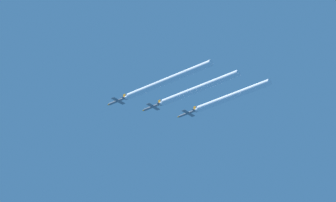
{
  "coord_description": "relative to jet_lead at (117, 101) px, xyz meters",
  "views": [
    {
      "loc": [
        -333.56,
        -284.75,
        2.55
      ],
      "look_at": [
        -0.08,
        -9.07,
        237.4
      ],
      "focal_mm": 123.81,
      "sensor_mm": 36.0,
      "label": 1
    }
  ],
  "objects": [
    {
      "name": "smoke_trail_third_echelon",
      "position": [
        22.79,
        -44.53,
        -3.55
      ],
      "size": [
        2.76,
        38.64,
        2.76
      ],
      "color": "white"
    },
    {
      "name": "jet_second_echelon",
      "position": [
        11.64,
        -9.79,
        -1.38
      ],
      "size": [
        7.41,
        10.79,
        2.59
      ],
      "color": "slate"
    },
    {
      "name": "smoke_trail_second_echelon",
      "position": [
        11.64,
        -35.48,
        -1.4
      ],
      "size": [
        2.76,
        41.45,
        2.76
      ],
      "color": "white"
    },
    {
      "name": "smoke_trail_lead",
      "position": [
        0.0,
        -28.09,
        -0.03
      ],
      "size": [
        2.76,
        46.25,
        2.76
      ],
      "color": "white"
    },
    {
      "name": "jet_third_echelon",
      "position": [
        22.79,
        -20.25,
        -3.52
      ],
      "size": [
        7.41,
        10.79,
        2.59
      ],
      "color": "slate"
    },
    {
      "name": "jet_lead",
      "position": [
        0.0,
        0.0,
        0.0
      ],
      "size": [
        7.41,
        10.79,
        2.59
      ],
      "color": "slate"
    }
  ]
}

